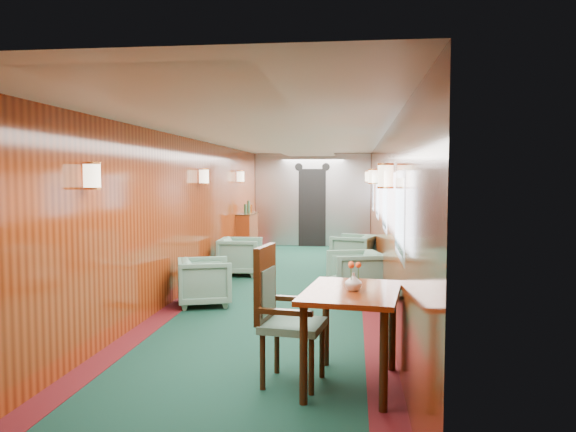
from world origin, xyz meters
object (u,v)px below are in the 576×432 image
object	(u,v)px
armchair_right_near	(355,274)
armchair_right_far	(353,252)
credenza	(247,234)
dining_table	(352,305)
armchair_left_near	(205,282)
side_chair	(280,309)
armchair_left_far	(240,256)

from	to	relation	value
armchair_right_near	armchair_right_far	distance (m)	2.45
credenza	armchair_right_near	size ratio (longest dim) A/B	1.66
dining_table	armchair_right_near	size ratio (longest dim) A/B	1.60
dining_table	armchair_right_far	world-z (taller)	dining_table
armchair_right_near	credenza	bearing A→B (deg)	-164.29
credenza	armchair_left_near	bearing A→B (deg)	-85.90
side_chair	credenza	xyz separation A→B (m)	(-1.79, 7.74, -0.15)
side_chair	armchair_left_far	distance (m)	5.45
side_chair	credenza	distance (m)	7.95
armchair_right_near	armchair_left_far	bearing A→B (deg)	-143.08
dining_table	armchair_left_near	bearing A→B (deg)	133.62
credenza	armchair_right_near	bearing A→B (deg)	-59.42
dining_table	side_chair	distance (m)	0.62
side_chair	armchair_left_near	world-z (taller)	side_chair
armchair_left_far	armchair_right_far	size ratio (longest dim) A/B	1.00
dining_table	armchair_left_near	distance (m)	3.51
armchair_left_far	armchair_right_near	bearing A→B (deg)	-130.15
dining_table	armchair_left_near	xyz separation A→B (m)	(-2.05, 2.82, -0.37)
dining_table	armchair_left_far	bearing A→B (deg)	118.81
armchair_right_far	armchair_left_far	bearing A→B (deg)	-50.60
dining_table	credenza	distance (m)	8.13
armchair_left_far	armchair_right_near	world-z (taller)	same
armchair_left_near	armchair_right_near	world-z (taller)	armchair_right_near
armchair_right_far	armchair_left_near	bearing A→B (deg)	-14.34
armchair_left_near	armchair_left_far	xyz separation A→B (m)	(0.00, 2.45, 0.01)
side_chair	armchair_left_far	xyz separation A→B (m)	(-1.43, 5.25, -0.30)
credenza	armchair_right_far	xyz separation A→B (m)	(2.41, -1.68, -0.15)
armchair_left_far	side_chair	bearing A→B (deg)	-166.67
armchair_left_near	dining_table	bearing A→B (deg)	-162.41
armchair_left_far	armchair_right_near	distance (m)	2.65
dining_table	armchair_left_far	xyz separation A→B (m)	(-2.05, 5.28, -0.36)
dining_table	armchair_right_far	bearing A→B (deg)	97.56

